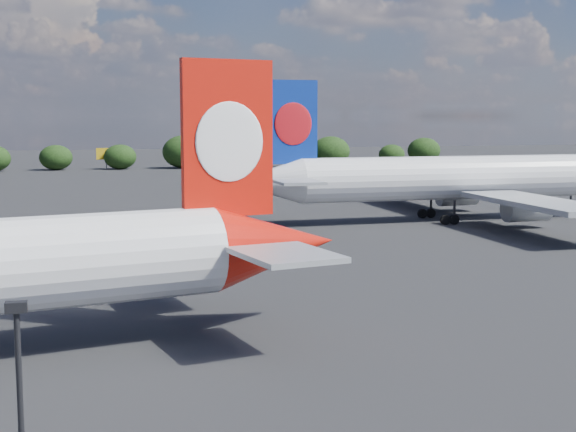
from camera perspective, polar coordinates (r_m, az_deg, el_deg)
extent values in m
plane|color=black|center=(93.76, -17.25, -1.65)|extent=(500.00, 500.00, 0.00)
cone|color=red|center=(52.37, -0.94, -2.05)|extent=(9.60, 7.06, 5.43)
cube|color=red|center=(50.40, -4.32, 5.52)|extent=(5.96, 1.73, 9.77)
ellipsoid|color=white|center=(50.10, -4.17, 5.29)|extent=(4.51, 1.13, 5.00)
ellipsoid|color=white|center=(50.71, -4.45, 5.31)|extent=(4.51, 1.13, 5.00)
cube|color=#999DA1|center=(46.06, -0.18, -2.76)|extent=(6.10, 7.36, 0.33)
cube|color=#999DA1|center=(56.89, -5.52, -0.90)|extent=(6.10, 7.36, 0.33)
cylinder|color=silver|center=(108.19, 12.05, 2.69)|extent=(43.48, 6.15, 5.71)
cone|color=silver|center=(98.87, -1.60, 2.44)|extent=(9.20, 5.80, 5.71)
cube|color=navy|center=(99.42, 0.31, 6.69)|extent=(6.29, 0.63, 10.28)
ellipsoid|color=red|center=(99.09, 0.37, 6.57)|extent=(4.80, 0.28, 5.26)
ellipsoid|color=red|center=(99.75, 0.26, 6.57)|extent=(4.80, 0.28, 5.26)
cube|color=#999DA1|center=(93.37, 0.69, 2.45)|extent=(5.21, 6.91, 0.34)
cube|color=#999DA1|center=(105.46, -1.22, 2.99)|extent=(5.21, 6.91, 0.34)
cube|color=#999DA1|center=(96.69, 17.29, 0.93)|extent=(7.66, 22.93, 0.63)
cube|color=#999DA1|center=(122.61, 9.78, 2.39)|extent=(7.66, 22.93, 0.63)
cylinder|color=#999DA1|center=(102.87, 16.61, 0.47)|extent=(5.74, 3.14, 3.09)
cube|color=#999DA1|center=(102.78, 16.63, 0.92)|extent=(2.52, 0.37, 1.37)
cylinder|color=#999DA1|center=(118.66, 11.94, 1.47)|extent=(5.74, 3.14, 3.09)
cube|color=#999DA1|center=(118.58, 11.95, 1.85)|extent=(2.52, 0.37, 1.37)
cylinder|color=black|center=(104.49, 11.75, 0.34)|extent=(0.32, 0.32, 2.86)
cylinder|color=black|center=(104.63, 11.74, -0.25)|extent=(1.26, 0.53, 1.26)
cylinder|color=black|center=(104.06, 11.12, -0.27)|extent=(1.26, 0.53, 1.26)
cylinder|color=black|center=(110.59, 10.13, 0.75)|extent=(0.32, 0.32, 2.86)
cylinder|color=black|center=(110.72, 10.12, 0.19)|extent=(1.26, 0.53, 1.26)
cylinder|color=black|center=(110.18, 9.53, 0.17)|extent=(1.26, 0.53, 1.26)
cylinder|color=black|center=(117.43, 19.44, 0.79)|extent=(0.28, 0.28, 2.86)
cylinder|color=black|center=(117.56, 19.42, 0.24)|extent=(1.03, 0.41, 1.03)
cube|color=black|center=(21.56, -18.77, -6.16)|extent=(0.55, 0.30, 0.28)
cube|color=gold|center=(215.02, -12.81, 4.34)|extent=(5.00, 0.30, 3.00)
cylinder|color=#96979E|center=(215.16, -12.79, 3.61)|extent=(0.30, 0.30, 2.50)
ellipsoid|color=black|center=(214.13, -16.18, 4.02)|extent=(8.39, 7.10, 6.45)
ellipsoid|color=black|center=(213.43, -11.85, 4.14)|extent=(8.42, 7.12, 6.47)
ellipsoid|color=black|center=(214.73, -7.42, 4.55)|extent=(11.38, 9.63, 8.75)
ellipsoid|color=black|center=(217.00, -4.01, 4.25)|extent=(7.71, 6.53, 5.93)
ellipsoid|color=black|center=(218.35, 0.61, 4.42)|extent=(9.05, 7.66, 6.96)
ellipsoid|color=black|center=(221.86, 3.05, 4.62)|extent=(10.74, 9.09, 8.27)
ellipsoid|color=black|center=(230.15, 7.39, 4.35)|extent=(7.54, 6.38, 5.80)
ellipsoid|color=black|center=(238.22, 9.64, 4.61)|extent=(9.79, 8.28, 7.53)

